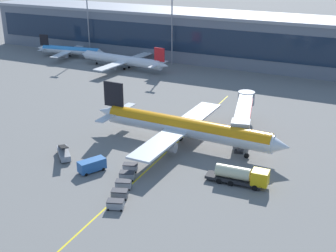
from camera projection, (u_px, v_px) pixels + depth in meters
ground_plane at (143, 152)px, 89.86m from camera, size 700.00×700.00×0.00m
apron_lead_in_line at (166, 152)px, 89.85m from camera, size 1.64×79.99×0.01m
terminal_building at (203, 36)px, 161.04m from camera, size 174.47×21.00×16.74m
main_airliner at (185, 127)px, 91.56m from camera, size 42.79×33.97×11.24m
jet_bridge at (244, 111)px, 97.32m from camera, size 8.42×22.52×6.72m
fuel_tanker at (241, 175)px, 77.12m from camera, size 10.92×3.11×3.25m
belt_loader at (64, 153)px, 87.35m from camera, size 5.85×5.78×3.49m
crew_van at (92, 165)px, 81.85m from camera, size 4.15×5.41×2.30m
baggage_cart_0 at (115, 204)px, 70.30m from camera, size 3.01×2.35×1.48m
baggage_cart_1 at (120, 194)px, 73.26m from camera, size 3.01×2.35×1.48m
baggage_cart_2 at (123, 184)px, 76.21m from camera, size 3.01×2.35×1.48m
baggage_cart_3 at (127, 175)px, 79.17m from camera, size 3.01×2.35×1.48m
baggage_cart_4 at (130, 167)px, 82.12m from camera, size 3.01×2.35×1.48m
commuter_jet_far at (71, 50)px, 165.10m from camera, size 27.69×21.97×7.92m
commuter_jet_near at (122, 60)px, 150.18m from camera, size 35.95×28.75×8.60m
apron_light_mast_0 at (172, 22)px, 151.54m from camera, size 2.80×0.50×24.70m
apron_light_mast_2 at (88, 17)px, 165.44m from camera, size 2.80×0.50×24.07m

